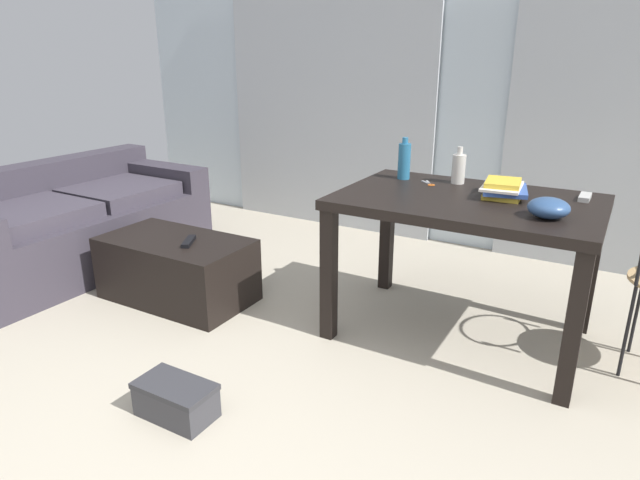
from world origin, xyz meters
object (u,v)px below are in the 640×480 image
at_px(couch, 73,225).
at_px(craft_table, 466,217).
at_px(shoebox, 176,400).
at_px(bottle_near, 459,168).
at_px(bowl, 549,208).
at_px(coffee_table, 177,269).
at_px(tv_remote_primary, 189,241).
at_px(book_stack, 504,189).
at_px(scissors, 429,184).
at_px(tv_remote_on_table, 585,197).
at_px(bottle_far, 404,161).

height_order(couch, craft_table, craft_table).
height_order(couch, shoebox, couch).
relative_size(bottle_near, bowl, 1.13).
relative_size(coffee_table, tv_remote_primary, 4.94).
distance_m(book_stack, tv_remote_primary, 1.76).
bearing_deg(book_stack, scissors, 170.01).
bearing_deg(shoebox, tv_remote_on_table, 49.45).
relative_size(tv_remote_on_table, shoebox, 0.43).
bearing_deg(bottle_near, book_stack, -31.46).
bearing_deg(couch, shoebox, -26.64).
xyz_separation_m(bottle_far, tv_remote_primary, (-1.04, -0.66, -0.46)).
relative_size(bowl, book_stack, 0.57).
distance_m(coffee_table, craft_table, 1.72).
height_order(bottle_near, tv_remote_primary, bottle_near).
height_order(craft_table, tv_remote_on_table, tv_remote_on_table).
height_order(bowl, book_stack, bowl).
xyz_separation_m(book_stack, shoebox, (-0.94, -1.38, -0.72)).
relative_size(book_stack, tv_remote_primary, 1.72).
height_order(coffee_table, bottle_near, bottle_near).
height_order(couch, book_stack, book_stack).
xyz_separation_m(coffee_table, book_stack, (1.75, 0.52, 0.60)).
height_order(book_stack, tv_remote_on_table, book_stack).
xyz_separation_m(coffee_table, tv_remote_on_table, (2.11, 0.66, 0.57)).
bearing_deg(craft_table, couch, -172.37).
relative_size(bottle_near, book_stack, 0.64).
relative_size(bottle_near, bottle_far, 0.86).
bearing_deg(tv_remote_on_table, coffee_table, -162.01).
height_order(bottle_far, scissors, bottle_far).
xyz_separation_m(couch, bowl, (3.03, 0.18, 0.51)).
bearing_deg(couch, bottle_far, 14.81).
xyz_separation_m(bowl, book_stack, (-0.25, 0.28, -0.00)).
bearing_deg(bottle_far, scissors, -17.48).
xyz_separation_m(bottle_near, tv_remote_on_table, (0.64, -0.03, -0.07)).
bearing_deg(tv_remote_primary, bottle_near, -1.40).
relative_size(craft_table, tv_remote_on_table, 8.92).
bearing_deg(bottle_far, tv_remote_primary, -147.72).
bearing_deg(book_stack, bottle_near, 148.54).
bearing_deg(scissors, craft_table, -33.82).
height_order(scissors, shoebox, scissors).
bearing_deg(tv_remote_primary, shoebox, -80.33).
distance_m(bowl, shoebox, 1.78).
bearing_deg(bowl, couch, -176.58).
height_order(tv_remote_primary, shoebox, tv_remote_primary).
height_order(couch, coffee_table, couch).
xyz_separation_m(bottle_far, tv_remote_on_table, (0.94, 0.02, -0.09)).
bearing_deg(tv_remote_primary, book_stack, -10.94).
bearing_deg(bottle_near, shoebox, -113.13).
bearing_deg(coffee_table, couch, 176.44).
distance_m(bottle_near, scissors, 0.18).
distance_m(tv_remote_on_table, shoebox, 2.12).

